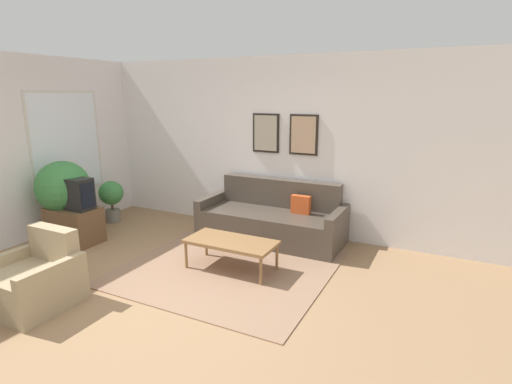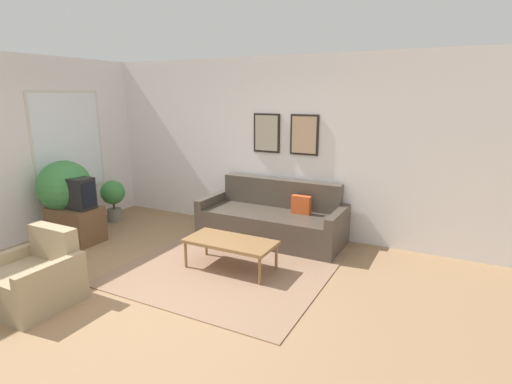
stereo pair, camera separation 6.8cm
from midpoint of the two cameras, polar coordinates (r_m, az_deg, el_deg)
ground_plane at (r=4.52m, az=-15.35°, el=-14.97°), size 16.00×16.00×0.00m
area_rug at (r=5.15m, az=-3.58°, el=-10.65°), size 2.48×2.38×0.01m
wall_back at (r=6.36m, az=1.31°, el=6.72°), size 8.00×0.09×2.70m
wall_left_window at (r=6.66m, az=-30.65°, el=5.11°), size 0.08×8.00×2.70m
couch at (r=6.01m, az=2.74°, el=-4.01°), size 2.14×0.90×0.87m
coffee_table at (r=4.97m, az=-3.28°, el=-7.26°), size 1.12×0.53×0.39m
tv_stand at (r=6.49m, az=-24.06°, el=-4.23°), size 0.75×0.49×0.53m
tv at (r=6.36m, az=-24.48°, el=-0.03°), size 0.69×0.28×0.45m
armchair at (r=4.81m, az=-28.72°, el=-10.92°), size 0.78×0.76×0.77m
potted_plant_tall at (r=6.57m, az=-25.34°, el=0.42°), size 0.78×0.78×1.19m
potted_plant_by_window at (r=7.23m, az=-19.49°, el=-0.56°), size 0.41×0.41×0.71m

